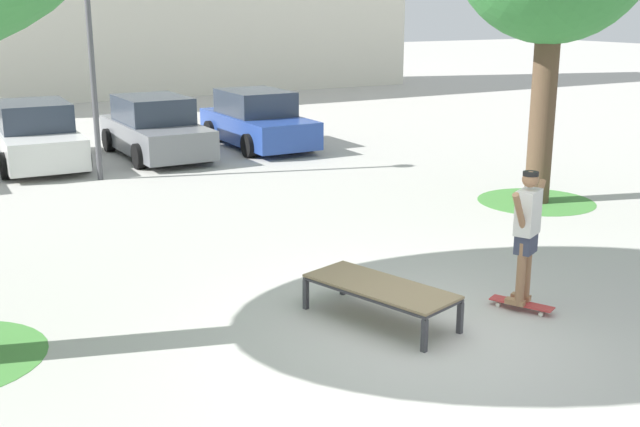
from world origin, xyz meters
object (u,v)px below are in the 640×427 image
skateboard (521,304)px  skate_box (380,288)px  car_white (36,136)px  car_grey (155,129)px  skater (527,228)px  car_blue (257,121)px

skateboard → skate_box: bearing=161.7°
car_white → car_grey: (2.83, -0.28, 0.00)m
car_grey → skater: bearing=-86.1°
car_blue → car_white: bearing=177.5°
car_white → car_blue: 5.67m
skateboard → skater: size_ratio=0.48×
skate_box → car_blue: bearing=72.3°
skateboard → car_blue: 12.50m
skate_box → skater: size_ratio=1.20×
skate_box → car_grey: 11.76m
car_grey → skate_box: bearing=-94.5°
skateboard → car_white: bearing=106.2°
skateboard → car_grey: (-0.83, 12.29, 0.61)m
skateboard → car_white: size_ratio=0.19×
skateboard → car_white: (-3.66, 12.57, 0.61)m
car_grey → car_blue: same height
skateboard → car_grey: size_ratio=0.19×
car_blue → skate_box: bearing=-107.7°
skateboard → car_blue: size_ratio=0.19×
skate_box → skateboard: skate_box is taller
skate_box → car_white: size_ratio=0.48×
skater → car_blue: skater is taller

